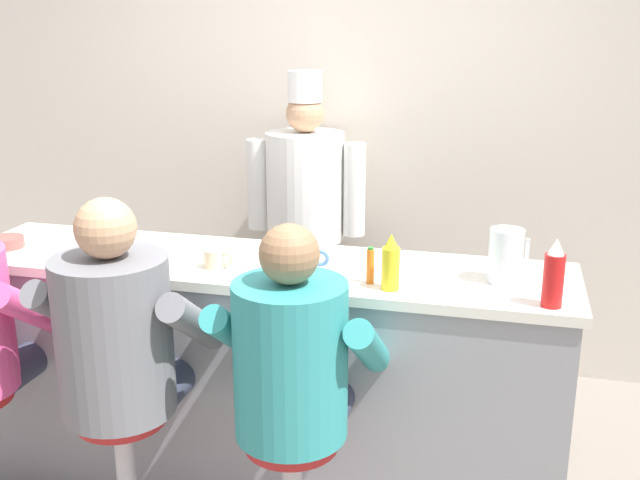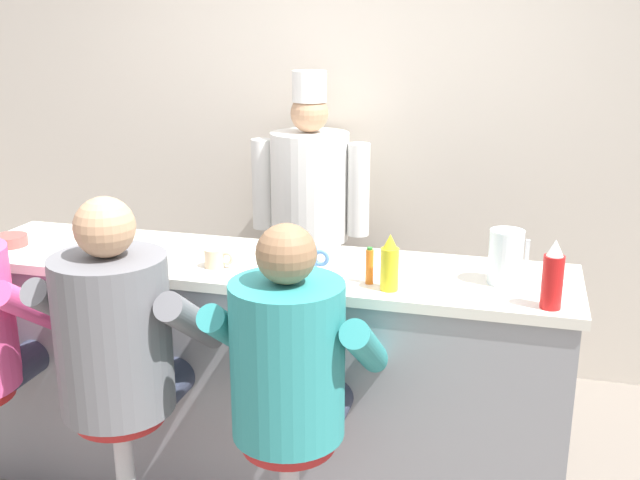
% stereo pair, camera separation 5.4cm
% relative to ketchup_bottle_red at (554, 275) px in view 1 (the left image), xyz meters
% --- Properties ---
extents(wall_back, '(10.00, 0.06, 2.70)m').
position_rel_ketchup_bottle_red_xyz_m(wall_back, '(-1.15, 1.69, 0.19)').
color(wall_back, beige).
rests_on(wall_back, ground_plane).
extents(diner_counter, '(2.56, 0.60, 1.05)m').
position_rel_ketchup_bottle_red_xyz_m(diner_counter, '(-1.15, 0.22, -0.64)').
color(diner_counter, gray).
rests_on(diner_counter, ground_plane).
extents(ketchup_bottle_red, '(0.07, 0.07, 0.25)m').
position_rel_ketchup_bottle_red_xyz_m(ketchup_bottle_red, '(0.00, 0.00, 0.00)').
color(ketchup_bottle_red, red).
rests_on(ketchup_bottle_red, diner_counter).
extents(mustard_bottle_yellow, '(0.07, 0.07, 0.21)m').
position_rel_ketchup_bottle_red_xyz_m(mustard_bottle_yellow, '(-0.57, 0.03, -0.02)').
color(mustard_bottle_yellow, yellow).
rests_on(mustard_bottle_yellow, diner_counter).
extents(hot_sauce_bottle_orange, '(0.03, 0.03, 0.14)m').
position_rel_ketchup_bottle_red_xyz_m(hot_sauce_bottle_orange, '(-0.65, 0.08, -0.05)').
color(hot_sauce_bottle_orange, orange).
rests_on(hot_sauce_bottle_orange, diner_counter).
extents(water_pitcher_clear, '(0.15, 0.13, 0.21)m').
position_rel_ketchup_bottle_red_xyz_m(water_pitcher_clear, '(-0.16, 0.21, -0.01)').
color(water_pitcher_clear, silver).
rests_on(water_pitcher_clear, diner_counter).
extents(breakfast_plate, '(0.22, 0.22, 0.04)m').
position_rel_ketchup_bottle_red_xyz_m(breakfast_plate, '(-1.75, 0.19, -0.10)').
color(breakfast_plate, white).
rests_on(breakfast_plate, diner_counter).
extents(cereal_bowl, '(0.15, 0.15, 0.05)m').
position_rel_ketchup_bottle_red_xyz_m(cereal_bowl, '(-2.27, 0.14, -0.09)').
color(cereal_bowl, '#B24C47').
rests_on(cereal_bowl, diner_counter).
extents(coffee_mug_tan, '(0.12, 0.08, 0.08)m').
position_rel_ketchup_bottle_red_xyz_m(coffee_mug_tan, '(-1.28, 0.10, -0.08)').
color(coffee_mug_tan, beige).
rests_on(coffee_mug_tan, diner_counter).
extents(coffee_mug_blue, '(0.14, 0.09, 0.09)m').
position_rel_ketchup_bottle_red_xyz_m(coffee_mug_blue, '(-0.92, 0.17, -0.07)').
color(coffee_mug_blue, '#4C7AB2').
rests_on(coffee_mug_blue, diner_counter).
extents(diner_seated_grey, '(0.63, 0.62, 1.42)m').
position_rel_ketchup_bottle_red_xyz_m(diner_seated_grey, '(-1.49, -0.30, -0.29)').
color(diner_seated_grey, '#B2B5BA').
rests_on(diner_seated_grey, ground_plane).
extents(diner_seated_teal, '(0.59, 0.58, 1.37)m').
position_rel_ketchup_bottle_red_xyz_m(diner_seated_teal, '(-0.84, -0.30, -0.31)').
color(diner_seated_teal, '#B2B5BA').
rests_on(diner_seated_teal, ground_plane).
extents(cook_in_whites_near, '(0.68, 0.43, 1.74)m').
position_rel_ketchup_bottle_red_xyz_m(cook_in_whites_near, '(-1.27, 1.40, -0.21)').
color(cook_in_whites_near, '#232328').
rests_on(cook_in_whites_near, ground_plane).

